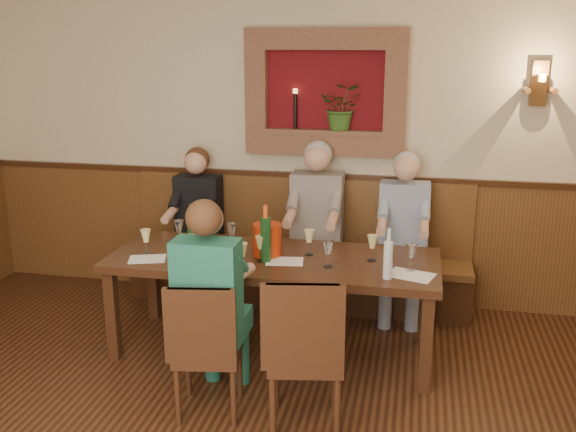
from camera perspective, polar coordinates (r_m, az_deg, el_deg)
name	(u,v)px	position (r m, az deg, el deg)	size (l,w,h in m)	color
room_shell	(172,139)	(2.70, -10.31, 6.71)	(6.04, 6.04, 2.82)	beige
wainscoting	(185,417)	(3.17, -9.13, -17.22)	(6.02, 6.02, 1.15)	#583519
wall_niche	(329,98)	(5.50, 3.69, 10.42)	(1.36, 0.30, 1.06)	#5F0D13
wall_sconce	(539,84)	(5.49, 21.42, 10.83)	(0.25, 0.20, 0.35)	#583519
dining_table	(273,266)	(4.73, -1.31, -4.48)	(2.40, 0.90, 0.75)	black
bench	(297,267)	(5.71, 0.82, -4.59)	(3.00, 0.45, 1.11)	#381E0F
chair_near_left	(209,374)	(4.16, -7.04, -13.78)	(0.46, 0.46, 0.90)	black
chair_near_right	(305,382)	(3.99, 1.54, -14.58)	(0.51, 0.51, 0.99)	black
person_bench_left	(196,239)	(5.77, -8.14, -2.05)	(0.40, 0.49, 1.38)	black
person_bench_mid	(315,242)	(5.49, 2.41, -2.32)	(0.44, 0.54, 1.47)	#5E5756
person_bench_right	(402,251)	(5.44, 10.10, -3.07)	(0.41, 0.50, 1.40)	navy
person_chair_front	(213,321)	(4.13, -6.69, -9.23)	(0.40, 0.49, 1.39)	#1A565B
spittoon_bucket	(267,240)	(4.70, -1.86, -2.12)	(0.21, 0.21, 0.24)	red
wine_bottle_green_a	(266,238)	(4.55, -2.00, -2.00)	(0.09, 0.09, 0.41)	#19471E
wine_bottle_green_b	(192,232)	(4.85, -8.57, -1.42)	(0.08, 0.08, 0.36)	#19471E
water_bottle	(388,259)	(4.29, 8.89, -3.78)	(0.07, 0.07, 0.34)	silver
tasting_sheet_a	(147,259)	(4.76, -12.40, -3.74)	(0.26, 0.19, 0.00)	white
tasting_sheet_b	(285,261)	(4.60, -0.30, -4.05)	(0.26, 0.19, 0.00)	white
tasting_sheet_c	(411,275)	(4.42, 10.88, -5.17)	(0.30, 0.21, 0.00)	white
tasting_sheet_d	(213,265)	(4.56, -6.67, -4.31)	(0.28, 0.20, 0.00)	white
wine_glass_0	(242,256)	(4.42, -4.07, -3.61)	(0.08, 0.08, 0.19)	#E3DA88
wine_glass_1	(411,258)	(4.47, 10.87, -3.66)	(0.08, 0.08, 0.19)	white
wine_glass_2	(146,242)	(4.83, -12.50, -2.27)	(0.08, 0.08, 0.19)	#E3DA88
wine_glass_3	(261,249)	(4.57, -2.45, -2.92)	(0.08, 0.08, 0.19)	#E3DA88
wine_glass_4	(372,248)	(4.62, 7.50, -2.84)	(0.08, 0.08, 0.19)	#E3DA88
wine_glass_5	(328,254)	(4.47, 3.58, -3.40)	(0.08, 0.08, 0.19)	white
wine_glass_6	(191,248)	(4.64, -8.59, -2.82)	(0.08, 0.08, 0.19)	#E3DA88
wine_glass_7	(179,232)	(5.02, -9.65, -1.45)	(0.08, 0.08, 0.19)	white
wine_glass_8	(309,242)	(4.71, 1.90, -2.35)	(0.08, 0.08, 0.19)	#E3DA88
wine_glass_9	(232,236)	(4.89, -5.01, -1.74)	(0.08, 0.08, 0.19)	white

